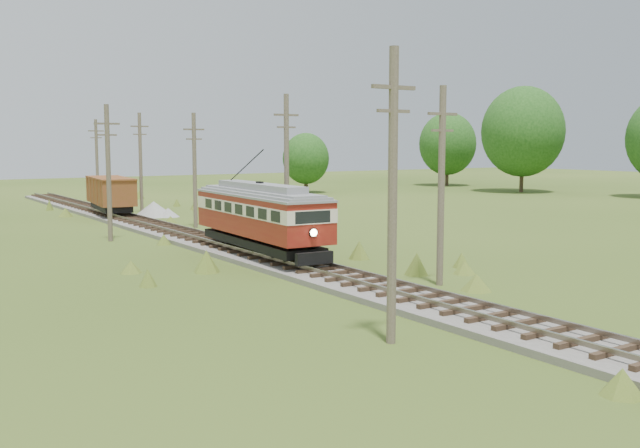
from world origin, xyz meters
TOP-DOWN VIEW (x-y plane):
  - railbed_main at (0.00, 34.00)m, footprint 3.60×96.00m
  - streetcar at (-0.00, 28.33)m, footprint 3.30×11.72m
  - gondola at (0.00, 54.84)m, footprint 3.70×8.73m
  - gravel_pile at (3.41, 53.44)m, footprint 3.55×3.77m
  - utility_pole_r_2 at (3.30, 18.00)m, footprint 1.60×0.30m
  - utility_pole_r_3 at (3.20, 31.00)m, footprint 1.60×0.30m
  - utility_pole_r_4 at (3.00, 44.00)m, footprint 1.60×0.30m
  - utility_pole_r_5 at (3.40, 57.00)m, footprint 1.60×0.30m
  - utility_pole_r_6 at (3.20, 70.00)m, footprint 1.60×0.30m
  - utility_pole_l_a at (-4.20, 12.00)m, footprint 1.60×0.30m
  - utility_pole_l_b at (-4.50, 40.00)m, footprint 1.60×0.30m
  - tree_right_4 at (54.00, 58.00)m, footprint 10.50×10.50m
  - tree_right_5 at (56.00, 74.00)m, footprint 8.40×8.40m
  - tree_mid_b at (30.00, 72.00)m, footprint 5.88×5.88m

SIDE VIEW (x-z plane):
  - railbed_main at x=0.00m, z-range -0.09..0.48m
  - gravel_pile at x=3.41m, z-range -0.04..1.25m
  - gondola at x=0.00m, z-range 0.67..3.49m
  - streetcar at x=0.00m, z-range -0.15..5.16m
  - utility_pole_r_4 at x=3.00m, z-range 0.12..8.52m
  - tree_mid_b at x=30.00m, z-range 0.54..8.12m
  - utility_pole_r_2 at x=3.30m, z-range 0.12..8.72m
  - utility_pole_l_b at x=-4.50m, z-range 0.12..8.72m
  - utility_pole_r_6 at x=3.20m, z-range 0.12..8.82m
  - utility_pole_r_5 at x=3.40m, z-range 0.13..9.03m
  - utility_pole_r_3 at x=3.20m, z-range 0.13..9.13m
  - utility_pole_l_a at x=-4.20m, z-range 0.13..9.13m
  - tree_right_5 at x=56.00m, z-range 0.78..11.60m
  - tree_right_4 at x=54.00m, z-range 0.98..14.51m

